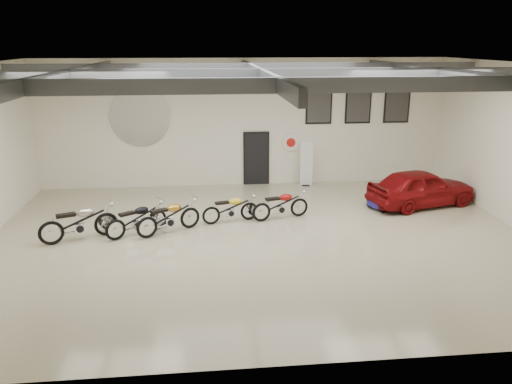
{
  "coord_description": "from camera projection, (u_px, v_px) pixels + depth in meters",
  "views": [
    {
      "loc": [
        -1.52,
        -13.58,
        5.6
      ],
      "look_at": [
        0.0,
        1.2,
        1.1
      ],
      "focal_mm": 35.0,
      "sensor_mm": 36.0,
      "label": 1
    }
  ],
  "objects": [
    {
      "name": "ceiling",
      "position": [
        261.0,
        65.0,
        13.25
      ],
      "size": [
        16.0,
        12.0,
        0.01
      ],
      "primitive_type": "cube",
      "color": "gray",
      "rests_on": "back_wall"
    },
    {
      "name": "go_kart",
      "position": [
        389.0,
        199.0,
        17.47
      ],
      "size": [
        1.73,
        1.3,
        0.57
      ],
      "primitive_type": null,
      "rotation": [
        0.0,
        0.0,
        0.43
      ],
      "color": "navy",
      "rests_on": "floor"
    },
    {
      "name": "back_wall",
      "position": [
        244.0,
        123.0,
        19.69
      ],
      "size": [
        16.0,
        0.02,
        5.0
      ],
      "primitive_type": "cube",
      "color": "#EFE7CD",
      "rests_on": "floor"
    },
    {
      "name": "motorcycle_silver",
      "position": [
        79.0,
        222.0,
        14.5
      ],
      "size": [
        2.3,
        1.46,
        1.15
      ],
      "primitive_type": null,
      "rotation": [
        0.0,
        0.0,
        0.38
      ],
      "color": "silver",
      "rests_on": "floor"
    },
    {
      "name": "poster_right",
      "position": [
        397.0,
        106.0,
        20.08
      ],
      "size": [
        1.05,
        0.08,
        1.35
      ],
      "primitive_type": null,
      "color": "black",
      "rests_on": "back_wall"
    },
    {
      "name": "motorcycle_red",
      "position": [
        281.0,
        204.0,
        16.27
      ],
      "size": [
        2.02,
        1.1,
        1.0
      ],
      "primitive_type": null,
      "rotation": [
        0.0,
        0.0,
        0.27
      ],
      "color": "silver",
      "rests_on": "floor"
    },
    {
      "name": "motorcycle_gold",
      "position": [
        169.0,
        216.0,
        15.06
      ],
      "size": [
        2.09,
        1.58,
        1.07
      ],
      "primitive_type": null,
      "rotation": [
        0.0,
        0.0,
        0.53
      ],
      "color": "silver",
      "rests_on": "floor"
    },
    {
      "name": "floor",
      "position": [
        260.0,
        239.0,
        14.7
      ],
      "size": [
        16.0,
        12.0,
        0.01
      ],
      "primitive_type": "cube",
      "color": "tan",
      "rests_on": "ground"
    },
    {
      "name": "poster_mid",
      "position": [
        358.0,
        107.0,
        19.93
      ],
      "size": [
        1.05,
        0.08,
        1.35
      ],
      "primitive_type": null,
      "color": "black",
      "rests_on": "back_wall"
    },
    {
      "name": "banner_stand",
      "position": [
        306.0,
        164.0,
        19.91
      ],
      "size": [
        0.52,
        0.26,
        1.83
      ],
      "primitive_type": null,
      "rotation": [
        0.0,
        0.0,
        -0.14
      ],
      "color": "white",
      "rests_on": "floor"
    },
    {
      "name": "oil_sign",
      "position": [
        291.0,
        142.0,
        20.06
      ],
      "size": [
        0.72,
        0.1,
        0.72
      ],
      "primitive_type": null,
      "color": "white",
      "rests_on": "back_wall"
    },
    {
      "name": "ceiling_beams",
      "position": [
        261.0,
        74.0,
        13.32
      ],
      "size": [
        15.8,
        11.8,
        0.32
      ],
      "primitive_type": null,
      "color": "#57595F",
      "rests_on": "ceiling"
    },
    {
      "name": "door",
      "position": [
        256.0,
        159.0,
        20.11
      ],
      "size": [
        0.92,
        0.08,
        2.1
      ],
      "primitive_type": "cube",
      "color": "black",
      "rests_on": "back_wall"
    },
    {
      "name": "motorcycle_black",
      "position": [
        136.0,
        219.0,
        14.93
      ],
      "size": [
        1.96,
        1.6,
        1.02
      ],
      "primitive_type": null,
      "rotation": [
        0.0,
        0.0,
        0.6
      ],
      "color": "silver",
      "rests_on": "floor"
    },
    {
      "name": "logo_plaque",
      "position": [
        140.0,
        117.0,
        19.16
      ],
      "size": [
        2.3,
        0.06,
        1.16
      ],
      "primitive_type": null,
      "color": "silver",
      "rests_on": "back_wall"
    },
    {
      "name": "vintage_car",
      "position": [
        421.0,
        188.0,
        17.55
      ],
      "size": [
        2.52,
        4.16,
        1.32
      ],
      "primitive_type": "imported",
      "rotation": [
        0.0,
        0.0,
        1.83
      ],
      "color": "maroon",
      "rests_on": "floor"
    },
    {
      "name": "motorcycle_yellow",
      "position": [
        230.0,
        208.0,
        15.98
      ],
      "size": [
        1.91,
        1.0,
        0.95
      ],
      "primitive_type": null,
      "rotation": [
        0.0,
        0.0,
        0.25
      ],
      "color": "silver",
      "rests_on": "floor"
    },
    {
      "name": "poster_left",
      "position": [
        319.0,
        107.0,
        19.77
      ],
      "size": [
        1.05,
        0.08,
        1.35
      ],
      "primitive_type": null,
      "color": "black",
      "rests_on": "back_wall"
    }
  ]
}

